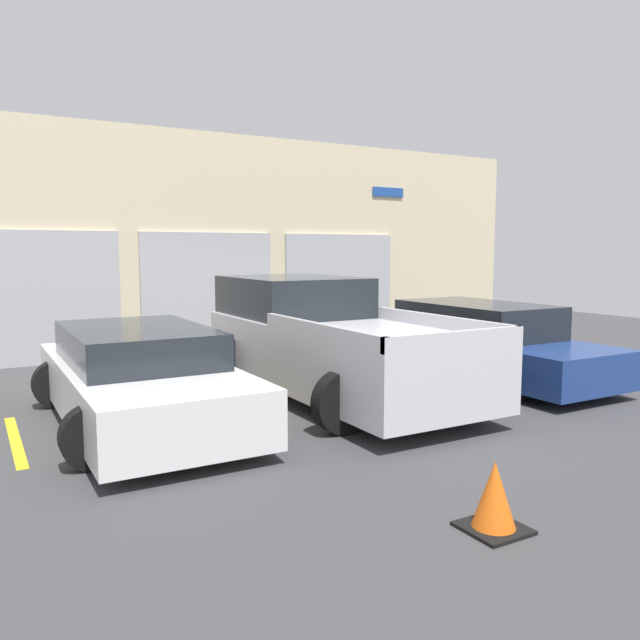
# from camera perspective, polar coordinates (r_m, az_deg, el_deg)

# --- Properties ---
(ground_plane) EXTENTS (28.00, 28.00, 0.00)m
(ground_plane) POSITION_cam_1_polar(r_m,az_deg,el_deg) (11.03, -3.88, -4.92)
(ground_plane) COLOR #3D3D3F
(shophouse_building) EXTENTS (16.25, 0.68, 4.63)m
(shophouse_building) POSITION_cam_1_polar(r_m,az_deg,el_deg) (13.85, -9.93, 6.78)
(shophouse_building) COLOR beige
(shophouse_building) RESTS_ON ground
(pickup_truck) EXTENTS (2.53, 5.20, 1.73)m
(pickup_truck) POSITION_cam_1_polar(r_m,az_deg,el_deg) (9.40, 0.62, -1.88)
(pickup_truck) COLOR silver
(pickup_truck) RESTS_ON ground
(sedan_white) EXTENTS (2.26, 4.55, 1.21)m
(sedan_white) POSITION_cam_1_polar(r_m,az_deg,el_deg) (8.13, -16.17, -5.08)
(sedan_white) COLOR white
(sedan_white) RESTS_ON ground
(sedan_side) EXTENTS (2.20, 4.75, 1.27)m
(sedan_side) POSITION_cam_1_polar(r_m,az_deg,el_deg) (10.94, 14.40, -2.01)
(sedan_side) COLOR navy
(sedan_side) RESTS_ON ground
(parking_stripe_far_left) EXTENTS (0.12, 2.20, 0.01)m
(parking_stripe_far_left) POSITION_cam_1_polar(r_m,az_deg,el_deg) (8.05, -26.10, -9.84)
(parking_stripe_far_left) COLOR gold
(parking_stripe_far_left) RESTS_ON ground
(parking_stripe_left) EXTENTS (0.12, 2.20, 0.01)m
(parking_stripe_left) POSITION_cam_1_polar(r_m,az_deg,el_deg) (8.67, -6.68, -8.07)
(parking_stripe_left) COLOR gold
(parking_stripe_left) RESTS_ON ground
(parking_stripe_centre) EXTENTS (0.12, 2.20, 0.01)m
(parking_stripe_centre) POSITION_cam_1_polar(r_m,az_deg,el_deg) (10.10, 8.54, -6.02)
(parking_stripe_centre) COLOR gold
(parking_stripe_centre) RESTS_ON ground
(parking_stripe_right) EXTENTS (0.12, 2.20, 0.01)m
(parking_stripe_right) POSITION_cam_1_polar(r_m,az_deg,el_deg) (12.04, 19.36, -4.29)
(parking_stripe_right) COLOR gold
(parking_stripe_right) RESTS_ON ground
(traffic_cone) EXTENTS (0.47, 0.47, 0.55)m
(traffic_cone) POSITION_cam_1_polar(r_m,az_deg,el_deg) (5.19, 15.64, -15.46)
(traffic_cone) COLOR black
(traffic_cone) RESTS_ON ground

